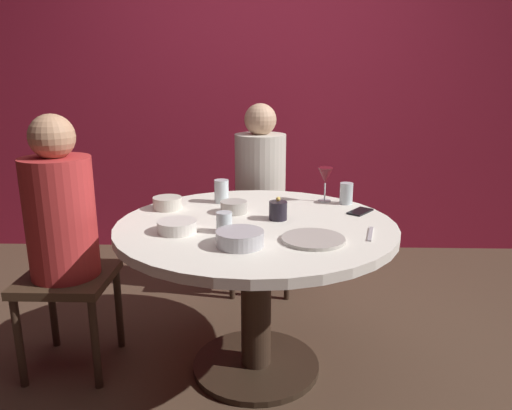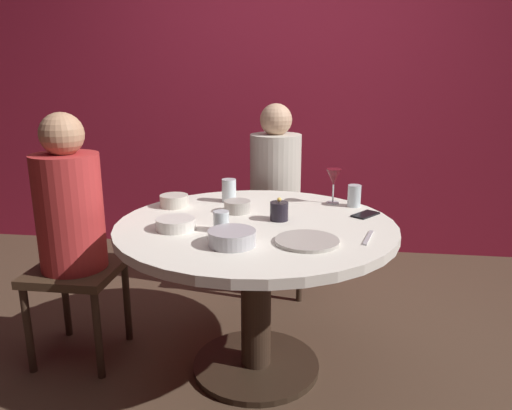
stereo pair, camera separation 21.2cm
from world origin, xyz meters
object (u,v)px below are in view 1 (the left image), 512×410
Objects in this scene: wine_glass at (325,177)px; bowl_small_white at (177,226)px; seated_diner_left at (61,219)px; candle_holder at (278,210)px; bowl_serving_large at (240,238)px; bowl_sauce_side at (167,203)px; cup_by_left_diner at (222,191)px; dinner_plate at (313,239)px; cup_near_candle at (346,193)px; bowl_salad_center at (234,207)px; cell_phone at (360,211)px; cup_by_right_diner at (224,222)px; dining_table at (256,258)px; seated_diner_back at (260,178)px.

wine_glass is 1.07× the size of bowl_small_white.
wine_glass is (1.21, 0.38, 0.12)m from seated_diner_left.
bowl_small_white is at bearing -155.63° from candle_holder.
bowl_serving_large is 1.32× the size of bowl_sauce_side.
dinner_plate is at bearing -54.34° from cup_by_left_diner.
wine_glass is 0.14m from cup_near_candle.
candle_holder is 0.46m from bowl_small_white.
cup_by_left_diner reaches higher than bowl_salad_center.
candle_holder is 0.98× the size of cup_near_candle.
dinner_plate is (-0.11, -0.62, -0.12)m from wine_glass.
seated_diner_left is 1.28m from wine_glass.
cell_phone is 0.87m from bowl_small_white.
cup_near_candle is (0.50, 0.63, 0.02)m from bowl_serving_large.
cup_near_candle is 0.74m from cup_by_right_diner.
bowl_serving_large is 0.31m from bowl_small_white.
bowl_small_white reaches higher than dining_table.
seated_diner_back reaches higher than wine_glass.
cup_by_right_diner is at bearing 0.34° from bowl_small_white.
seated_diner_back is 6.48× the size of bowl_serving_large.
dining_table is 0.89m from seated_diner_left.
bowl_sauce_side is (-0.44, 0.21, 0.19)m from dining_table.
bowl_small_white is 0.20m from cup_by_right_diner.
bowl_salad_center is 0.21m from cup_by_left_diner.
bowl_serving_large is at bearing -78.40° from cup_by_left_diner.
cell_phone is (0.15, -0.20, -0.12)m from wine_glass.
cup_near_candle is at bearing 39.30° from candle_holder.
seated_diner_left reaches higher than cell_phone.
cell_phone is 0.85× the size of bowl_small_white.
dinner_plate is (0.23, -1.15, 0.00)m from seated_diner_back.
seated_diner_back is at bearing -18.46° from cell_phone.
candle_holder is at bearing -46.21° from cup_by_left_diner.
seated_diner_back is 0.82m from bowl_sauce_side.
seated_diner_left is at bearing -168.69° from bowl_salad_center.
dinner_plate is 0.61m from cup_near_candle.
seated_diner_left is 1.36m from cup_near_candle.
bowl_salad_center is at bearing -161.92° from cup_near_candle.
dining_table is 0.52m from bowl_sauce_side.
bowl_salad_center is 0.33m from bowl_sauce_side.
seated_diner_back reaches higher than cup_near_candle.
candle_holder is 0.23m from bowl_salad_center.
bowl_sauce_side is at bearing 163.02° from candle_holder.
cup_by_right_diner is (-0.47, -0.52, -0.09)m from wine_glass.
bowl_small_white is (-0.32, -1.05, 0.02)m from seated_diner_back.
cup_by_right_diner is (-0.13, -0.14, 0.21)m from dining_table.
cell_phone is at bearing 58.18° from dinner_plate.
wine_glass is 1.64× the size of cup_near_candle.
seated_diner_back is 7.21× the size of bowl_small_white.
wine_glass reaches higher than cell_phone.
dinner_plate is 0.49m from cell_phone.
candle_holder is 0.32m from dinner_plate.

